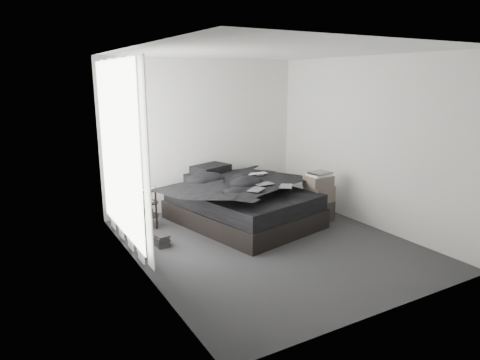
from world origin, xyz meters
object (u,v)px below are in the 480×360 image
laptop (258,170)px  side_stand (148,208)px  box_lower (318,211)px  bed (243,214)px

laptop → side_stand: bearing=172.3°
box_lower → bed: bearing=154.8°
bed → laptop: (0.38, 0.14, 0.65)m
laptop → bed: bearing=-154.5°
bed → laptop: 0.77m
bed → side_stand: bearing=145.7°
laptop → box_lower: size_ratio=0.79×
laptop → side_stand: (-1.76, 0.41, -0.50)m
bed → side_stand: (-1.38, 0.55, 0.15)m
box_lower → laptop: bearing=137.7°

